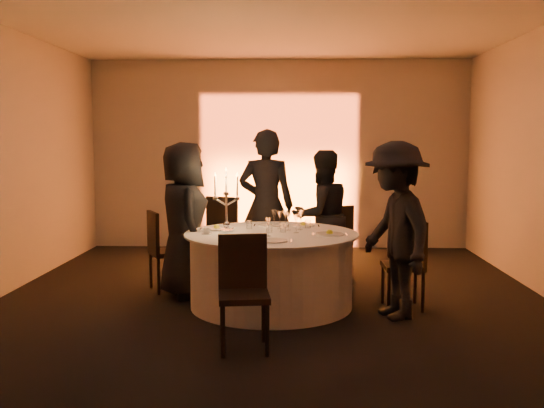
{
  "coord_description": "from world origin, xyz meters",
  "views": [
    {
      "loc": [
        0.22,
        -6.2,
        1.72
      ],
      "look_at": [
        0.0,
        0.2,
        1.05
      ],
      "focal_mm": 40.0,
      "sensor_mm": 36.0,
      "label": 1
    }
  ],
  "objects_px": {
    "banquet_table": "(271,269)",
    "candelabra": "(226,209)",
    "chair_front": "(243,285)",
    "coffee_cup": "(207,231)",
    "chair_right": "(410,259)",
    "guest_back_right": "(322,216)",
    "guest_left": "(184,220)",
    "guest_back_left": "(266,205)",
    "chair_back_right": "(335,237)",
    "chair_back_left": "(226,229)",
    "chair_left": "(163,246)",
    "guest_right": "(395,230)"
  },
  "relations": [
    {
      "from": "guest_back_left",
      "to": "guest_back_right",
      "type": "xyz_separation_m",
      "value": [
        0.68,
        -0.01,
        -0.13
      ]
    },
    {
      "from": "chair_back_right",
      "to": "guest_right",
      "type": "bearing_deg",
      "value": 78.26
    },
    {
      "from": "chair_back_right",
      "to": "guest_back_left",
      "type": "height_order",
      "value": "guest_back_left"
    },
    {
      "from": "guest_back_left",
      "to": "coffee_cup",
      "type": "xyz_separation_m",
      "value": [
        -0.55,
        -1.25,
        -0.13
      ]
    },
    {
      "from": "chair_back_right",
      "to": "coffee_cup",
      "type": "distance_m",
      "value": 2.02
    },
    {
      "from": "banquet_table",
      "to": "coffee_cup",
      "type": "xyz_separation_m",
      "value": [
        -0.66,
        -0.1,
        0.42
      ]
    },
    {
      "from": "coffee_cup",
      "to": "candelabra",
      "type": "height_order",
      "value": "candelabra"
    },
    {
      "from": "chair_left",
      "to": "coffee_cup",
      "type": "bearing_deg",
      "value": -165.92
    },
    {
      "from": "chair_back_right",
      "to": "chair_front",
      "type": "bearing_deg",
      "value": 43.2
    },
    {
      "from": "chair_right",
      "to": "coffee_cup",
      "type": "bearing_deg",
      "value": -89.9
    },
    {
      "from": "chair_front",
      "to": "coffee_cup",
      "type": "bearing_deg",
      "value": 104.22
    },
    {
      "from": "banquet_table",
      "to": "chair_back_right",
      "type": "height_order",
      "value": "chair_back_right"
    },
    {
      "from": "chair_back_right",
      "to": "coffee_cup",
      "type": "xyz_separation_m",
      "value": [
        -1.41,
        -1.42,
        0.28
      ]
    },
    {
      "from": "banquet_table",
      "to": "candelabra",
      "type": "xyz_separation_m",
      "value": [
        -0.47,
        0.08,
        0.62
      ]
    },
    {
      "from": "banquet_table",
      "to": "chair_left",
      "type": "distance_m",
      "value": 1.41
    },
    {
      "from": "chair_back_right",
      "to": "chair_right",
      "type": "relative_size",
      "value": 1.01
    },
    {
      "from": "banquet_table",
      "to": "candelabra",
      "type": "distance_m",
      "value": 0.78
    },
    {
      "from": "guest_right",
      "to": "guest_back_left",
      "type": "bearing_deg",
      "value": -156.08
    },
    {
      "from": "guest_left",
      "to": "coffee_cup",
      "type": "xyz_separation_m",
      "value": [
        0.32,
        -0.46,
        -0.05
      ]
    },
    {
      "from": "chair_left",
      "to": "guest_back_right",
      "type": "height_order",
      "value": "guest_back_right"
    },
    {
      "from": "banquet_table",
      "to": "chair_back_left",
      "type": "relative_size",
      "value": 1.79
    },
    {
      "from": "guest_back_right",
      "to": "guest_right",
      "type": "height_order",
      "value": "guest_right"
    },
    {
      "from": "chair_back_right",
      "to": "coffee_cup",
      "type": "relative_size",
      "value": 8.36
    },
    {
      "from": "chair_back_left",
      "to": "chair_right",
      "type": "bearing_deg",
      "value": 162.62
    },
    {
      "from": "chair_back_left",
      "to": "chair_front",
      "type": "xyz_separation_m",
      "value": [
        0.46,
        -2.85,
        -0.04
      ]
    },
    {
      "from": "coffee_cup",
      "to": "chair_back_left",
      "type": "bearing_deg",
      "value": 89.59
    },
    {
      "from": "chair_back_right",
      "to": "guest_left",
      "type": "height_order",
      "value": "guest_left"
    },
    {
      "from": "chair_back_right",
      "to": "guest_left",
      "type": "bearing_deg",
      "value": 2.06
    },
    {
      "from": "guest_back_right",
      "to": "guest_back_left",
      "type": "bearing_deg",
      "value": -27.37
    },
    {
      "from": "chair_right",
      "to": "guest_left",
      "type": "relative_size",
      "value": 0.53
    },
    {
      "from": "chair_front",
      "to": "guest_back_left",
      "type": "distance_m",
      "value": 2.47
    },
    {
      "from": "guest_back_right",
      "to": "chair_front",
      "type": "bearing_deg",
      "value": 45.81
    },
    {
      "from": "chair_right",
      "to": "guest_right",
      "type": "height_order",
      "value": "guest_right"
    },
    {
      "from": "chair_right",
      "to": "candelabra",
      "type": "height_order",
      "value": "candelabra"
    },
    {
      "from": "chair_left",
      "to": "guest_left",
      "type": "distance_m",
      "value": 0.5
    },
    {
      "from": "guest_back_right",
      "to": "banquet_table",
      "type": "bearing_deg",
      "value": 36.61
    },
    {
      "from": "guest_back_left",
      "to": "chair_back_right",
      "type": "bearing_deg",
      "value": -163.32
    },
    {
      "from": "guest_right",
      "to": "chair_front",
      "type": "bearing_deg",
      "value": -73.95
    },
    {
      "from": "chair_back_left",
      "to": "guest_back_right",
      "type": "height_order",
      "value": "guest_back_right"
    },
    {
      "from": "banquet_table",
      "to": "chair_back_right",
      "type": "xyz_separation_m",
      "value": [
        0.75,
        1.33,
        0.13
      ]
    },
    {
      "from": "guest_left",
      "to": "guest_back_left",
      "type": "bearing_deg",
      "value": -68.5
    },
    {
      "from": "chair_back_right",
      "to": "coffee_cup",
      "type": "bearing_deg",
      "value": 18.3
    },
    {
      "from": "guest_back_left",
      "to": "guest_back_right",
      "type": "height_order",
      "value": "guest_back_left"
    },
    {
      "from": "coffee_cup",
      "to": "chair_front",
      "type": "bearing_deg",
      "value": -68.32
    },
    {
      "from": "guest_back_left",
      "to": "candelabra",
      "type": "bearing_deg",
      "value": 76.28
    },
    {
      "from": "banquet_table",
      "to": "chair_left",
      "type": "relative_size",
      "value": 1.95
    },
    {
      "from": "banquet_table",
      "to": "guest_right",
      "type": "bearing_deg",
      "value": -16.93
    },
    {
      "from": "chair_back_left",
      "to": "guest_back_right",
      "type": "bearing_deg",
      "value": -178.92
    },
    {
      "from": "chair_right",
      "to": "chair_front",
      "type": "bearing_deg",
      "value": -54.04
    },
    {
      "from": "guest_back_right",
      "to": "coffee_cup",
      "type": "bearing_deg",
      "value": 18.49
    }
  ]
}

